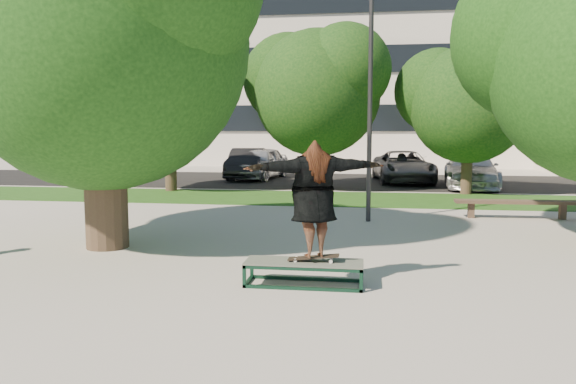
% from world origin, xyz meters
% --- Properties ---
extents(ground, '(120.00, 120.00, 0.00)m').
position_xyz_m(ground, '(0.00, 0.00, 0.00)').
color(ground, gray).
rests_on(ground, ground).
extents(grass_strip, '(30.00, 4.00, 0.02)m').
position_xyz_m(grass_strip, '(1.00, 9.50, 0.01)').
color(grass_strip, '#194012').
rests_on(grass_strip, ground).
extents(asphalt_strip, '(40.00, 8.00, 0.01)m').
position_xyz_m(asphalt_strip, '(0.00, 16.00, 0.01)').
color(asphalt_strip, black).
rests_on(asphalt_strip, ground).
extents(tree_left, '(6.96, 5.95, 7.12)m').
position_xyz_m(tree_left, '(-4.29, 1.09, 4.42)').
color(tree_left, '#38281E').
rests_on(tree_left, ground).
extents(bg_tree_left, '(5.28, 4.51, 5.77)m').
position_xyz_m(bg_tree_left, '(-6.57, 11.07, 3.73)').
color(bg_tree_left, '#38281E').
rests_on(bg_tree_left, ground).
extents(bg_tree_mid, '(5.76, 4.92, 6.24)m').
position_xyz_m(bg_tree_mid, '(-1.08, 12.08, 4.02)').
color(bg_tree_mid, '#38281E').
rests_on(bg_tree_mid, ground).
extents(bg_tree_right, '(5.04, 4.31, 5.43)m').
position_xyz_m(bg_tree_right, '(4.43, 11.57, 3.49)').
color(bg_tree_right, '#38281E').
rests_on(bg_tree_right, ground).
extents(lamppost, '(0.25, 0.15, 6.11)m').
position_xyz_m(lamppost, '(1.00, 5.00, 3.15)').
color(lamppost, '#2D2D30').
rests_on(lamppost, ground).
extents(office_building, '(30.00, 14.12, 16.00)m').
position_xyz_m(office_building, '(-2.00, 31.98, 8.00)').
color(office_building, silver).
rests_on(office_building, ground).
extents(grind_box, '(1.80, 0.60, 0.38)m').
position_xyz_m(grind_box, '(0.05, -1.15, 0.19)').
color(grind_box, '#113324').
rests_on(grind_box, ground).
extents(skater_rig, '(2.24, 1.39, 1.85)m').
position_xyz_m(skater_rig, '(0.19, -1.15, 1.34)').
color(skater_rig, white).
rests_on(skater_rig, grind_box).
extents(bench, '(3.21, 0.53, 0.49)m').
position_xyz_m(bench, '(4.91, 6.00, 0.41)').
color(bench, '#4D3B2E').
rests_on(bench, ground).
extents(car_silver_a, '(2.50, 4.68, 1.51)m').
position_xyz_m(car_silver_a, '(-4.13, 16.49, 0.76)').
color(car_silver_a, silver).
rests_on(car_silver_a, asphalt_strip).
extents(car_dark, '(1.76, 4.45, 1.44)m').
position_xyz_m(car_dark, '(-4.72, 16.50, 0.72)').
color(car_dark, black).
rests_on(car_dark, asphalt_strip).
extents(car_grey, '(2.82, 5.20, 1.39)m').
position_xyz_m(car_grey, '(2.50, 15.89, 0.69)').
color(car_grey, '#5D5D62').
rests_on(car_grey, asphalt_strip).
extents(car_silver_b, '(2.44, 5.06, 1.42)m').
position_xyz_m(car_silver_b, '(5.07, 13.96, 0.71)').
color(car_silver_b, silver).
rests_on(car_silver_b, asphalt_strip).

